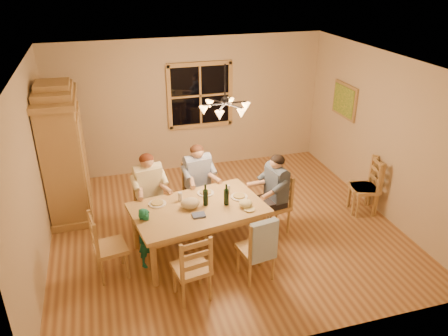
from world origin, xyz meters
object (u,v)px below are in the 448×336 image
object	(u,v)px
armoire	(65,155)
child	(147,238)
chair_near_right	(255,258)
chair_far_left	(151,212)
wine_bottle_b	(226,194)
chair_far_right	(199,201)
dining_table	(198,213)
chair_spare_back	(363,196)
chair_end_right	(274,214)
chandelier	(225,107)
chair_spare_front	(362,195)
chair_end_left	(112,256)
adult_slate_man	(275,184)
chair_near_left	(192,277)
wine_bottle_a	(205,195)
adult_woman	(149,183)
adult_plaid_man	(198,173)

from	to	relation	value
armoire	child	size ratio (longest dim) A/B	2.51
chair_near_right	child	bearing A→B (deg)	144.58
chair_far_left	wine_bottle_b	xyz separation A→B (m)	(1.03, -0.84, 0.62)
chair_far_right	child	size ratio (longest dim) A/B	1.08
dining_table	chair_spare_back	world-z (taller)	chair_spare_back
chair_end_right	armoire	bearing A→B (deg)	54.29
chandelier	chair_spare_front	size ratio (longest dim) A/B	0.78
wine_bottle_b	chair_spare_back	size ratio (longest dim) A/B	0.33
child	dining_table	bearing A→B (deg)	-24.25
armoire	chair_end_left	distance (m)	2.21
dining_table	adult_slate_man	world-z (taller)	adult_slate_man
chandelier	chair_near_left	bearing A→B (deg)	-120.93
dining_table	chair_end_right	bearing A→B (deg)	9.45
child	chair_end_right	bearing A→B (deg)	-24.12
child	chair_spare_back	size ratio (longest dim) A/B	0.93
chair_far_left	chair_near_right	distance (m)	2.02
armoire	chair_spare_front	distance (m)	5.13
chair_end_right	chair_far_left	bearing A→B (deg)	63.43
chair_near_right	wine_bottle_b	xyz separation A→B (m)	(-0.20, 0.76, 0.62)
chair_near_right	wine_bottle_a	xyz separation A→B (m)	(-0.49, 0.83, 0.62)
armoire	chair_far_left	size ratio (longest dim) A/B	2.32
adult_woman	wine_bottle_a	distance (m)	1.06
chair_far_left	adult_plaid_man	distance (m)	1.00
chair_end_left	wine_bottle_b	size ratio (longest dim) A/B	3.00
adult_woman	adult_slate_man	xyz separation A→B (m)	(1.90, -0.59, 0.00)
chair_far_left	chair_near_left	bearing A→B (deg)	90.00
chair_far_left	child	bearing A→B (deg)	70.57
chair_far_right	adult_plaid_man	distance (m)	0.54
dining_table	wine_bottle_b	bearing A→B (deg)	-5.32
dining_table	adult_slate_man	size ratio (longest dim) A/B	2.34
dining_table	chair_spare_back	bearing A→B (deg)	6.17
chair_end_left	adult_woman	distance (m)	1.34
wine_bottle_a	chair_spare_front	bearing A→B (deg)	6.21
chair_far_right	wine_bottle_a	world-z (taller)	wine_bottle_a
armoire	chair_end_left	world-z (taller)	armoire
chair_end_right	wine_bottle_a	distance (m)	1.34
chair_near_right	adult_slate_man	xyz separation A→B (m)	(0.68, 1.02, 0.54)
dining_table	chair_far_left	world-z (taller)	chair_far_left
chair_spare_back	adult_slate_man	bearing A→B (deg)	99.89
adult_woman	chair_spare_back	bearing A→B (deg)	163.02
chair_far_right	chair_end_left	bearing A→B (deg)	27.98
chair_far_right	chair_near_left	world-z (taller)	same
adult_woman	adult_plaid_man	size ratio (longest dim) A/B	1.00
adult_slate_man	child	distance (m)	2.13
chair_far_right	chair_end_right	world-z (taller)	same
wine_bottle_b	dining_table	bearing A→B (deg)	174.68
dining_table	wine_bottle_a	bearing A→B (deg)	15.31
adult_slate_man	adult_plaid_man	bearing A→B (deg)	46.64
chandelier	wine_bottle_b	world-z (taller)	chandelier
chair_spare_front	chair_spare_back	xyz separation A→B (m)	(0.00, -0.02, 0.00)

